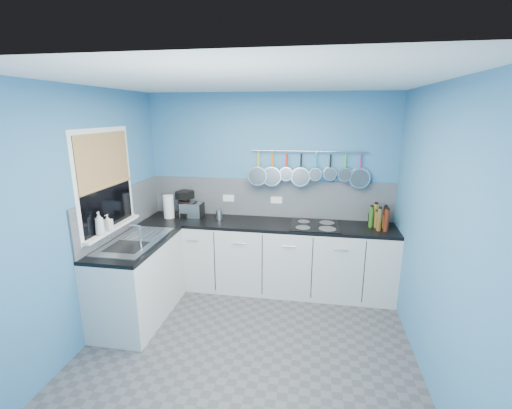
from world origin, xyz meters
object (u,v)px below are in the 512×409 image
(soap_bottle_a, at_px, (99,223))
(hob, at_px, (315,225))
(coffee_maker, at_px, (185,204))
(soap_bottle_b, at_px, (108,222))
(toaster, at_px, (192,210))
(paper_towel, at_px, (169,207))
(canister, at_px, (219,215))

(soap_bottle_a, xyz_separation_m, hob, (2.15, 1.11, -0.26))
(soap_bottle_a, xyz_separation_m, coffee_maker, (0.42, 1.26, -0.10))
(soap_bottle_a, height_order, coffee_maker, soap_bottle_a)
(soap_bottle_b, xyz_separation_m, coffee_maker, (0.42, 1.12, -0.07))
(toaster, bearing_deg, paper_towel, -161.63)
(coffee_maker, bearing_deg, hob, 14.83)
(soap_bottle_a, bearing_deg, hob, 27.36)
(canister, relative_size, hob, 0.20)
(paper_towel, distance_m, coffee_maker, 0.21)
(coffee_maker, distance_m, hob, 1.74)
(soap_bottle_b, bearing_deg, soap_bottle_a, -90.00)
(paper_towel, xyz_separation_m, canister, (0.67, 0.04, -0.09))
(soap_bottle_b, distance_m, paper_towel, 1.04)
(paper_towel, distance_m, canister, 0.68)
(hob, bearing_deg, soap_bottle_a, -152.64)
(paper_towel, xyz_separation_m, coffee_maker, (0.18, 0.11, 0.02))
(hob, bearing_deg, toaster, 175.49)
(soap_bottle_a, distance_m, canister, 1.51)
(soap_bottle_a, xyz_separation_m, paper_towel, (0.24, 1.14, -0.12))
(canister, bearing_deg, soap_bottle_a, -127.43)
(soap_bottle_a, bearing_deg, canister, 52.57)
(paper_towel, distance_m, toaster, 0.30)
(coffee_maker, height_order, hob, coffee_maker)
(soap_bottle_b, relative_size, toaster, 0.59)
(soap_bottle_a, height_order, paper_towel, soap_bottle_a)
(hob, bearing_deg, coffee_maker, 175.20)
(toaster, xyz_separation_m, hob, (1.63, -0.13, -0.09))
(canister, bearing_deg, hob, -3.60)
(toaster, distance_m, hob, 1.64)
(canister, bearing_deg, coffee_maker, 172.21)
(paper_towel, relative_size, toaster, 1.04)
(coffee_maker, distance_m, toaster, 0.13)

